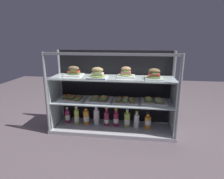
% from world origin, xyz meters
% --- Properties ---
extents(ground_plane, '(6.00, 6.00, 0.02)m').
position_xyz_m(ground_plane, '(0.00, 0.00, -0.01)').
color(ground_plane, '#5B4F55').
rests_on(ground_plane, ground).
extents(case_base_deck, '(1.44, 0.42, 0.04)m').
position_xyz_m(case_base_deck, '(0.00, 0.00, 0.02)').
color(case_base_deck, '#B5B5BC').
rests_on(case_base_deck, ground).
extents(case_frame, '(1.44, 0.42, 0.94)m').
position_xyz_m(case_frame, '(0.00, 0.12, 0.51)').
color(case_frame, gray).
rests_on(case_frame, ground).
extents(riser_lower_tier, '(1.38, 0.35, 0.31)m').
position_xyz_m(riser_lower_tier, '(0.00, 0.00, 0.20)').
color(riser_lower_tier, silver).
rests_on(riser_lower_tier, case_base_deck).
extents(shelf_lower_glass, '(1.39, 0.37, 0.01)m').
position_xyz_m(shelf_lower_glass, '(0.00, 0.00, 0.36)').
color(shelf_lower_glass, silver).
rests_on(shelf_lower_glass, riser_lower_tier).
extents(riser_upper_tier, '(1.38, 0.35, 0.27)m').
position_xyz_m(riser_upper_tier, '(0.00, 0.00, 0.50)').
color(riser_upper_tier, silver).
rests_on(riser_upper_tier, shelf_lower_glass).
extents(shelf_upper_glass, '(1.39, 0.37, 0.01)m').
position_xyz_m(shelf_upper_glass, '(0.00, 0.00, 0.64)').
color(shelf_upper_glass, silver).
rests_on(shelf_upper_glass, riser_upper_tier).
extents(plated_roll_sandwich_right_of_center, '(0.20, 0.20, 0.11)m').
position_xyz_m(plated_roll_sandwich_right_of_center, '(-0.46, 0.05, 0.69)').
color(plated_roll_sandwich_right_of_center, white).
rests_on(plated_roll_sandwich_right_of_center, shelf_upper_glass).
extents(plated_roll_sandwich_mid_left, '(0.21, 0.21, 0.12)m').
position_xyz_m(plated_roll_sandwich_mid_left, '(-0.16, -0.05, 0.69)').
color(plated_roll_sandwich_mid_left, white).
rests_on(plated_roll_sandwich_mid_left, shelf_upper_glass).
extents(plated_roll_sandwich_far_left, '(0.20, 0.20, 0.12)m').
position_xyz_m(plated_roll_sandwich_far_left, '(0.15, 0.05, 0.69)').
color(plated_roll_sandwich_far_left, white).
rests_on(plated_roll_sandwich_far_left, shelf_upper_glass).
extents(plated_roll_sandwich_left_of_center, '(0.19, 0.19, 0.12)m').
position_xyz_m(plated_roll_sandwich_left_of_center, '(0.46, -0.03, 0.69)').
color(plated_roll_sandwich_left_of_center, white).
rests_on(plated_roll_sandwich_left_of_center, shelf_upper_glass).
extents(open_sandwich_tray_far_right, '(0.29, 0.25, 0.06)m').
position_xyz_m(open_sandwich_tray_far_right, '(-0.48, 0.00, 0.38)').
color(open_sandwich_tray_far_right, white).
rests_on(open_sandwich_tray_far_right, shelf_lower_glass).
extents(open_sandwich_tray_left_of_center, '(0.29, 0.25, 0.06)m').
position_xyz_m(open_sandwich_tray_left_of_center, '(-0.15, 0.00, 0.39)').
color(open_sandwich_tray_left_of_center, white).
rests_on(open_sandwich_tray_left_of_center, shelf_lower_glass).
extents(open_sandwich_tray_mid_right, '(0.29, 0.25, 0.06)m').
position_xyz_m(open_sandwich_tray_mid_right, '(0.16, 0.00, 0.39)').
color(open_sandwich_tray_mid_right, white).
rests_on(open_sandwich_tray_mid_right, shelf_lower_glass).
extents(open_sandwich_tray_far_left, '(0.29, 0.25, 0.06)m').
position_xyz_m(open_sandwich_tray_far_left, '(0.48, 0.02, 0.39)').
color(open_sandwich_tray_far_left, white).
rests_on(open_sandwich_tray_far_left, shelf_lower_glass).
extents(juice_bottle_front_fourth, '(0.06, 0.06, 0.20)m').
position_xyz_m(juice_bottle_front_fourth, '(-0.57, 0.04, 0.12)').
color(juice_bottle_front_fourth, '#9F2248').
rests_on(juice_bottle_front_fourth, case_base_deck).
extents(juice_bottle_back_center, '(0.06, 0.06, 0.23)m').
position_xyz_m(juice_bottle_back_center, '(-0.44, 0.02, 0.13)').
color(juice_bottle_back_center, '#C1D04C').
rests_on(juice_bottle_back_center, case_base_deck).
extents(juice_bottle_front_left_end, '(0.07, 0.07, 0.21)m').
position_xyz_m(juice_bottle_front_left_end, '(-0.33, 0.04, 0.13)').
color(juice_bottle_front_left_end, orange).
rests_on(juice_bottle_front_left_end, case_base_deck).
extents(juice_bottle_back_right, '(0.07, 0.07, 0.24)m').
position_xyz_m(juice_bottle_back_right, '(-0.20, 0.05, 0.14)').
color(juice_bottle_back_right, white).
rests_on(juice_bottle_back_right, case_base_deck).
extents(juice_bottle_front_second, '(0.06, 0.06, 0.23)m').
position_xyz_m(juice_bottle_front_second, '(-0.07, 0.02, 0.13)').
color(juice_bottle_front_second, '#9D2445').
rests_on(juice_bottle_front_second, case_base_deck).
extents(juice_bottle_near_post, '(0.06, 0.06, 0.22)m').
position_xyz_m(juice_bottle_near_post, '(0.04, 0.03, 0.13)').
color(juice_bottle_near_post, maroon).
rests_on(juice_bottle_near_post, case_base_deck).
extents(juice_bottle_front_middle, '(0.07, 0.07, 0.23)m').
position_xyz_m(juice_bottle_front_middle, '(0.18, 0.04, 0.13)').
color(juice_bottle_front_middle, '#B5D14E').
rests_on(juice_bottle_front_middle, case_base_deck).
extents(juice_bottle_back_left, '(0.06, 0.06, 0.21)m').
position_xyz_m(juice_bottle_back_left, '(0.29, 0.02, 0.13)').
color(juice_bottle_back_left, white).
rests_on(juice_bottle_back_left, case_base_deck).
extents(juice_bottle_tucked_behind, '(0.07, 0.07, 0.20)m').
position_xyz_m(juice_bottle_tucked_behind, '(0.42, 0.02, 0.12)').
color(juice_bottle_tucked_behind, orange).
rests_on(juice_bottle_tucked_behind, case_base_deck).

